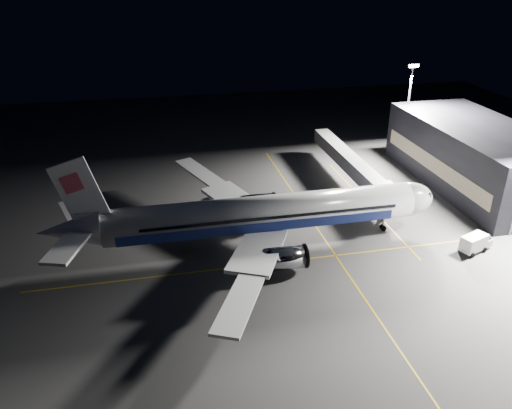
{
  "coord_description": "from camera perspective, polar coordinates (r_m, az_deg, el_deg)",
  "views": [
    {
      "loc": [
        -15.45,
        -66.69,
        40.22
      ],
      "look_at": [
        -0.7,
        1.85,
        6.0
      ],
      "focal_mm": 35.0,
      "sensor_mm": 36.0,
      "label": 1
    }
  ],
  "objects": [
    {
      "name": "floodlight_mast_north",
      "position": [
        116.57,
        17.0,
        11.08
      ],
      "size": [
        2.4,
        0.68,
        20.7
      ],
      "color": "#59595E",
      "rests_on": "ground"
    },
    {
      "name": "baggage_tug",
      "position": [
        95.12,
        -3.11,
        1.58
      ],
      "size": [
        3.1,
        2.66,
        2.01
      ],
      "rotation": [
        0.0,
        0.0,
        0.18
      ],
      "color": "black",
      "rests_on": "ground"
    },
    {
      "name": "guide_line_cross",
      "position": [
        74.43,
        1.81,
        -6.7
      ],
      "size": [
        70.0,
        0.25,
        0.01
      ],
      "primitive_type": "cube",
      "color": "gold",
      "rests_on": "ground"
    },
    {
      "name": "safety_cone_a",
      "position": [
        88.28,
        -1.2,
        -0.9
      ],
      "size": [
        0.34,
        0.34,
        0.52
      ],
      "primitive_type": "cone",
      "color": "#EB6109",
      "rests_on": "ground"
    },
    {
      "name": "service_truck",
      "position": [
        83.66,
        23.82,
        -3.99
      ],
      "size": [
        5.89,
        3.96,
        2.81
      ],
      "rotation": [
        0.0,
        0.0,
        0.35
      ],
      "color": "white",
      "rests_on": "ground"
    },
    {
      "name": "guide_line_main",
      "position": [
        81.94,
        7.63,
        -3.63
      ],
      "size": [
        0.25,
        80.0,
        0.01
      ],
      "primitive_type": "cube",
      "color": "gold",
      "rests_on": "ground"
    },
    {
      "name": "safety_cone_c",
      "position": [
        90.66,
        -0.73,
        -0.11
      ],
      "size": [
        0.41,
        0.41,
        0.62
      ],
      "primitive_type": "cone",
      "color": "#EB6109",
      "rests_on": "ground"
    },
    {
      "name": "safety_cone_b",
      "position": [
        91.48,
        0.8,
        0.15
      ],
      "size": [
        0.42,
        0.42,
        0.63
      ],
      "primitive_type": "cone",
      "color": "#EB6109",
      "rests_on": "ground"
    },
    {
      "name": "terminal",
      "position": [
        107.04,
        23.84,
        5.1
      ],
      "size": [
        18.12,
        40.0,
        12.0
      ],
      "color": "black",
      "rests_on": "ground"
    },
    {
      "name": "guide_line_side",
      "position": [
        94.35,
        12.54,
        0.12
      ],
      "size": [
        0.25,
        40.0,
        0.01
      ],
      "primitive_type": "cube",
      "color": "gold",
      "rests_on": "ground"
    },
    {
      "name": "ground",
      "position": [
        79.4,
        0.78,
        -4.42
      ],
      "size": [
        200.0,
        200.0,
        0.0
      ],
      "primitive_type": "plane",
      "color": "#4C4C4F",
      "rests_on": "ground"
    },
    {
      "name": "airliner",
      "position": [
        76.71,
        0.02,
        -1.18
      ],
      "size": [
        61.48,
        54.22,
        16.64
      ],
      "color": "silver",
      "rests_on": "ground"
    },
    {
      "name": "jet_bridge",
      "position": [
        99.28,
        10.94,
        4.49
      ],
      "size": [
        3.6,
        34.4,
        6.3
      ],
      "color": "#B2B2B7",
      "rests_on": "ground"
    }
  ]
}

